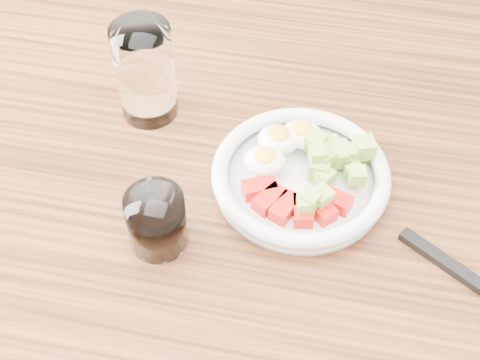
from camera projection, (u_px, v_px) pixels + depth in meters
name	position (u px, v px, depth m)	size (l,w,h in m)	color
dining_table	(246.00, 253.00, 0.83)	(1.50, 0.90, 0.77)	brown
bowl	(301.00, 173.00, 0.76)	(0.20, 0.20, 0.05)	white
fork	(466.00, 276.00, 0.69)	(0.19, 0.12, 0.01)	black
water_glass	(145.00, 72.00, 0.80)	(0.07, 0.07, 0.13)	white
coffee_glass	(157.00, 221.00, 0.70)	(0.06, 0.06, 0.07)	white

